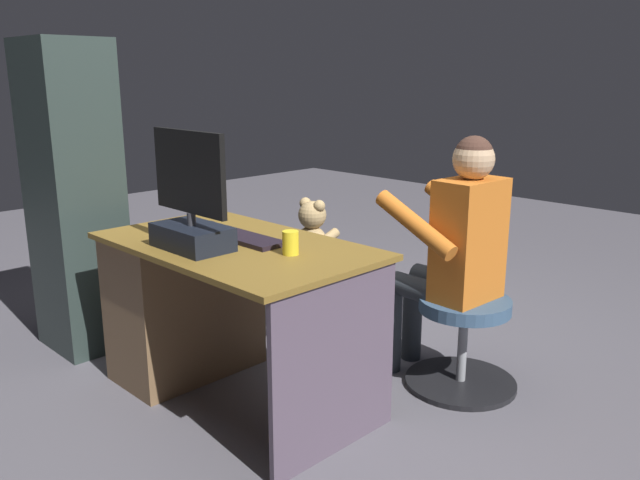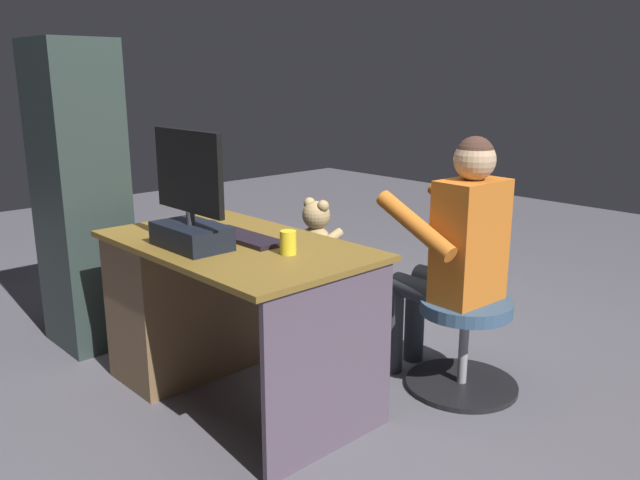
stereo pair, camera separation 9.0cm
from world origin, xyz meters
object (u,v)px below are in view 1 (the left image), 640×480
Objects in this scene: cup at (291,243)px; teddy_bear at (314,231)px; tv_remote at (171,230)px; person at (454,243)px; office_chair_teddy at (312,291)px; monitor at (191,213)px; visitor_chair at (463,336)px; computer_mouse at (207,225)px; keyboard at (244,238)px; desk at (196,300)px.

cup is 0.98m from teddy_bear.
cup reaches higher than tv_remote.
person is at bearing -108.51° from cup.
office_chair_teddy is 0.34m from teddy_bear.
office_chair_teddy is (0.27, -0.94, -0.63)m from monitor.
tv_remote is 0.29× the size of visitor_chair.
monitor is 5.01× the size of computer_mouse.
office_chair_teddy and visitor_chair have the same top height.
office_chair_teddy is 0.95m from visitor_chair.
keyboard is (-0.04, -0.23, -0.14)m from monitor.
office_chair_teddy is at bearing -66.68° from keyboard.
keyboard reaches higher than desk.
person is (-0.87, -0.81, 0.29)m from desk.
cup is at bearing -147.66° from monitor.
tv_remote is at bearing 41.98° from visitor_chair.
desk is 0.80m from teddy_bear.
desk is at bearing 90.15° from teddy_bear.
cup is 0.08× the size of person.
person is at bearing -121.59° from monitor.
computer_mouse is 1.01× the size of cup.
visitor_chair is at bearing -177.22° from office_chair_teddy.
office_chair_teddy is 0.97m from person.
cup is at bearing -160.20° from tv_remote.
tv_remote is 0.98m from office_chair_teddy.
visitor_chair is at bearing -113.30° from cup.
desk is 1.22m from person.
teddy_bear is at bearing -90.00° from office_chair_teddy.
person reaches higher than office_chair_teddy.
tv_remote is (0.05, 0.08, 0.35)m from desk.
cup is at bearing 177.84° from computer_mouse.
teddy_bear reaches higher than computer_mouse.
person is (-0.92, -0.89, -0.06)m from tv_remote.
cup is (-0.62, -0.04, 0.39)m from desk.
computer_mouse is 0.19× the size of office_chair_teddy.
computer_mouse is 0.73m from teddy_bear.
tv_remote is at bearing 21.33° from keyboard.
visitor_chair is (-0.95, -0.05, -0.00)m from office_chair_teddy.
computer_mouse reaches higher than desk.
person reaches higher than visitor_chair.
computer_mouse is 0.86m from office_chair_teddy.
person is (-0.87, -0.03, 0.09)m from teddy_bear.
teddy_bear is at bearing -49.86° from cup.
tv_remote is 0.44× the size of teddy_bear.
keyboard is 0.36× the size of person.
monitor is 3.21× the size of tv_remote.
tv_remote is (0.67, 0.13, -0.04)m from cup.
keyboard reaches higher than tv_remote.
teddy_bear is at bearing 2.07° from person.
teddy_bear is (0.31, -0.72, -0.15)m from keyboard.
teddy_bear reaches higher than tv_remote.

